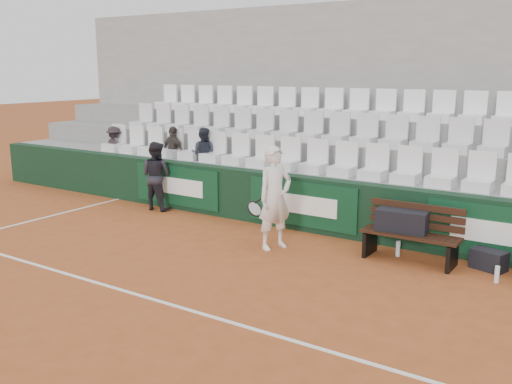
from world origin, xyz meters
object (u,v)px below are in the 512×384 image
object	(u,v)px
tennis_player	(275,198)
ball_kid	(156,176)
sports_bag_left	(402,221)
water_bottle_far	(497,274)
sports_bag_ground	(489,260)
spectator_a	(114,129)
water_bottle_near	(398,249)
spectator_b	(173,132)
bench_left	(410,248)
spectator_c	(203,133)

from	to	relation	value
tennis_player	ball_kid	size ratio (longest dim) A/B	1.19
sports_bag_left	water_bottle_far	bearing A→B (deg)	-9.53
sports_bag_ground	spectator_a	xyz separation A→B (m)	(-8.85, 0.90, 1.37)
tennis_player	water_bottle_near	bearing A→B (deg)	20.81
sports_bag_left	tennis_player	size ratio (longest dim) A/B	0.45
water_bottle_near	tennis_player	bearing A→B (deg)	-159.19
spectator_b	water_bottle_far	bearing A→B (deg)	176.89
bench_left	tennis_player	bearing A→B (deg)	-164.94
spectator_a	spectator_c	size ratio (longest dim) A/B	0.89
sports_bag_ground	ball_kid	bearing A→B (deg)	179.65
spectator_a	water_bottle_far	bearing A→B (deg)	-171.61
water_bottle_far	spectator_b	bearing A→B (deg)	168.94
sports_bag_left	spectator_c	bearing A→B (deg)	166.59
spectator_c	tennis_player	bearing A→B (deg)	129.69
ball_kid	spectator_a	distance (m)	2.44
spectator_a	sports_bag_left	bearing A→B (deg)	-171.46
tennis_player	spectator_a	world-z (taller)	spectator_a
tennis_player	bench_left	bearing A→B (deg)	15.06
tennis_player	spectator_b	world-z (taller)	spectator_b
water_bottle_far	water_bottle_near	bearing A→B (deg)	167.32
bench_left	spectator_a	size ratio (longest dim) A/B	1.45
water_bottle_near	spectator_b	distance (m)	5.90
water_bottle_far	tennis_player	distance (m)	3.53
water_bottle_far	ball_kid	bearing A→B (deg)	175.48
sports_bag_ground	spectator_b	bearing A→B (deg)	172.66
sports_bag_ground	spectator_c	xyz separation A→B (m)	(-6.11, 0.90, 1.43)
water_bottle_near	spectator_a	xyz separation A→B (m)	(-7.51, 1.05, 1.39)
sports_bag_ground	water_bottle_near	distance (m)	1.35
sports_bag_left	spectator_b	distance (m)	5.88
tennis_player	spectator_a	bearing A→B (deg)	162.60
bench_left	sports_bag_left	xyz separation A→B (m)	(-0.16, 0.05, 0.39)
tennis_player	spectator_b	size ratio (longest dim) A/B	1.52
water_bottle_near	water_bottle_far	size ratio (longest dim) A/B	1.07
ball_kid	spectator_b	xyz separation A→B (m)	(-0.26, 0.86, 0.84)
water_bottle_far	spectator_c	bearing A→B (deg)	167.50
spectator_a	spectator_b	bearing A→B (deg)	-162.81
sports_bag_ground	ball_kid	size ratio (longest dim) A/B	0.34
bench_left	spectator_b	world-z (taller)	spectator_b
water_bottle_far	spectator_c	size ratio (longest dim) A/B	0.21
sports_bag_ground	water_bottle_near	world-z (taller)	sports_bag_ground
spectator_c	spectator_b	bearing A→B (deg)	-18.91
bench_left	water_bottle_near	distance (m)	0.29
sports_bag_left	tennis_player	world-z (taller)	tennis_player
sports_bag_ground	tennis_player	bearing A→B (deg)	-164.88
spectator_c	ball_kid	bearing A→B (deg)	36.10
bench_left	sports_bag_ground	distance (m)	1.15
sports_bag_left	spectator_b	world-z (taller)	spectator_b
water_bottle_near	ball_kid	world-z (taller)	ball_kid
sports_bag_left	spectator_c	world-z (taller)	spectator_c
tennis_player	sports_bag_ground	bearing A→B (deg)	15.12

